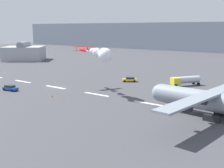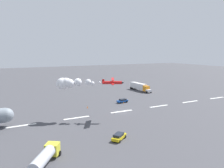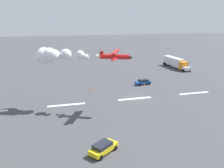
{
  "view_description": "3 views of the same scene",
  "coord_description": "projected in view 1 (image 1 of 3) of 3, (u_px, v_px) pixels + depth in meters",
  "views": [
    {
      "loc": [
        64.08,
        -57.79,
        17.19
      ],
      "look_at": [
        20.73,
        0.0,
        3.35
      ],
      "focal_mm": 47.12,
      "sensor_mm": 36.0,
      "label": 1
    },
    {
      "loc": [
        36.04,
        62.97,
        20.17
      ],
      "look_at": [
        6.49,
        5.52,
        10.46
      ],
      "focal_mm": 35.86,
      "sensor_mm": 36.0,
      "label": 2
    },
    {
      "loc": [
        19.11,
        49.05,
        17.89
      ],
      "look_at": [
        5.09,
        -1.49,
        3.49
      ],
      "focal_mm": 38.24,
      "sensor_mm": 36.0,
      "label": 3
    }
  ],
  "objects": [
    {
      "name": "ground_plane",
      "position": [
        56.0,
        87.0,
        86.41
      ],
      "size": [
        440.0,
        440.0,
        0.0
      ],
      "primitive_type": "plane",
      "color": "#424247",
      "rests_on": "ground"
    },
    {
      "name": "runway_stripe_2",
      "position": [
        23.0,
        81.0,
        95.65
      ],
      "size": [
        8.0,
        0.9,
        0.01
      ],
      "primitive_type": "cube",
      "color": "white",
      "rests_on": "ground"
    },
    {
      "name": "followme_car_yellow",
      "position": [
        10.0,
        88.0,
        81.58
      ],
      "size": [
        4.57,
        2.55,
        1.52
      ],
      "color": "#194CA5",
      "rests_on": "ground"
    },
    {
      "name": "stunt_biplane_red",
      "position": [
        101.0,
        54.0,
        74.42
      ],
      "size": [
        18.09,
        11.37,
        3.46
      ],
      "color": "red"
    },
    {
      "name": "traffic_cone_near",
      "position": [
        13.0,
        89.0,
        82.34
      ],
      "size": [
        0.44,
        0.44,
        0.75
      ],
      "primitive_type": "cone",
      "color": "orange",
      "rests_on": "ground"
    },
    {
      "name": "runway_stripe_5",
      "position": [
        149.0,
        103.0,
        67.92
      ],
      "size": [
        8.0,
        0.9,
        0.01
      ],
      "primitive_type": "cube",
      "color": "white",
      "rests_on": "ground"
    },
    {
      "name": "airport_staff_sedan",
      "position": [
        130.0,
        79.0,
        95.06
      ],
      "size": [
        4.67,
        4.11,
        1.52
      ],
      "color": "yellow",
      "rests_on": "ground"
    },
    {
      "name": "runway_stripe_4",
      "position": [
        97.0,
        94.0,
        77.16
      ],
      "size": [
        8.0,
        0.9,
        0.01
      ],
      "primitive_type": "cube",
      "color": "white",
      "rests_on": "ground"
    },
    {
      "name": "cargo_transport_plane",
      "position": [
        208.0,
        100.0,
        57.28
      ],
      "size": [
        26.06,
        37.2,
        11.15
      ],
      "color": "gray",
      "rests_on": "ground"
    },
    {
      "name": "fuel_tanker_truck",
      "position": [
        185.0,
        80.0,
        88.13
      ],
      "size": [
        7.17,
        9.05,
        2.9
      ],
      "color": "yellow",
      "rests_on": "ground"
    },
    {
      "name": "mountain_ridge_distant",
      "position": [
        221.0,
        37.0,
        207.4
      ],
      "size": [
        396.0,
        16.0,
        21.29
      ],
      "primitive_type": "cube",
      "color": "gray",
      "rests_on": "ground"
    },
    {
      "name": "runway_stripe_3",
      "position": [
        56.0,
        87.0,
        86.41
      ],
      "size": [
        8.0,
        0.9,
        0.01
      ],
      "primitive_type": "cube",
      "color": "white",
      "rests_on": "ground"
    },
    {
      "name": "traffic_cone_far",
      "position": [
        52.0,
        96.0,
        73.98
      ],
      "size": [
        0.44,
        0.44,
        0.75
      ],
      "primitive_type": "cone",
      "color": "orange",
      "rests_on": "ground"
    },
    {
      "name": "hangar_building",
      "position": [
        24.0,
        53.0,
        158.41
      ],
      "size": [
        26.76,
        26.42,
        10.02
      ],
      "color": "#9EA3AD",
      "rests_on": "ground"
    }
  ]
}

